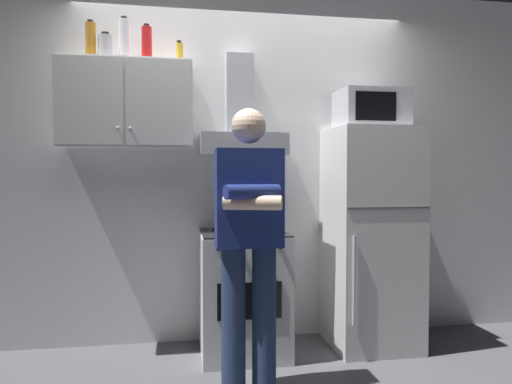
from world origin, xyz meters
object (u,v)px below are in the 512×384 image
object	(u,v)px
refrigerator	(371,237)
person_standing	(249,238)
cooking_pot	(264,224)
bottle_soda_red	(147,44)
bottle_canister_steel	(105,47)
range_hood	(241,129)
stove_oven	(243,292)
bottle_liquor_amber	(91,41)
bottle_vodka_clear	(124,40)
bottle_spice_jar	(179,53)
upper_cabinet	(127,105)
microwave	(371,110)

from	to	relation	value
refrigerator	person_standing	world-z (taller)	person_standing
cooking_pot	bottle_soda_red	size ratio (longest dim) A/B	1.09
refrigerator	bottle_canister_steel	world-z (taller)	bottle_canister_steel
bottle_canister_steel	range_hood	bearing A→B (deg)	0.07
stove_oven	bottle_liquor_amber	bearing A→B (deg)	173.09
person_standing	bottle_vodka_clear	world-z (taller)	bottle_vodka_clear
refrigerator	bottle_soda_red	distance (m)	2.12
person_standing	bottle_canister_steel	size ratio (longest dim) A/B	8.60
person_standing	bottle_spice_jar	bearing A→B (deg)	118.25
person_standing	bottle_canister_steel	xyz separation A→B (m)	(-0.89, 0.73, 1.24)
stove_oven	person_standing	xyz separation A→B (m)	(-0.05, -0.61, 0.47)
bottle_liquor_amber	range_hood	bearing A→B (deg)	0.05
bottle_soda_red	bottle_liquor_amber	bearing A→B (deg)	176.82
upper_cabinet	microwave	bearing A→B (deg)	-3.48
person_standing	range_hood	bearing A→B (deg)	86.09
bottle_liquor_amber	bottle_vodka_clear	distance (m)	0.22
person_standing	bottle_liquor_amber	world-z (taller)	bottle_liquor_amber
stove_oven	bottle_vodka_clear	size ratio (longest dim) A/B	2.77
stove_oven	bottle_liquor_amber	size ratio (longest dim) A/B	3.24
refrigerator	person_standing	bearing A→B (deg)	-148.77
stove_oven	cooking_pot	world-z (taller)	cooking_pot
person_standing	bottle_vodka_clear	bearing A→B (deg)	135.21
bottle_soda_red	bottle_vodka_clear	bearing A→B (deg)	161.77
refrigerator	person_standing	distance (m)	1.17
range_hood	refrigerator	distance (m)	1.25
cooking_pot	bottle_canister_steel	size ratio (longest dim) A/B	1.46
microwave	bottle_liquor_amber	xyz separation A→B (m)	(-1.99, 0.11, 0.44)
microwave	person_standing	world-z (taller)	microwave
microwave	refrigerator	bearing A→B (deg)	-89.10
refrigerator	bottle_canister_steel	size ratio (longest dim) A/B	8.39
stove_oven	cooking_pot	size ratio (longest dim) A/B	3.15
microwave	bottle_vodka_clear	size ratio (longest dim) A/B	1.52
bottle_canister_steel	bottle_spice_jar	size ratio (longest dim) A/B	1.22
range_hood	bottle_canister_steel	world-z (taller)	bottle_canister_steel
range_hood	microwave	world-z (taller)	range_hood
bottle_canister_steel	bottle_spice_jar	distance (m)	0.50
cooking_pot	bottle_canister_steel	world-z (taller)	bottle_canister_steel
upper_cabinet	cooking_pot	size ratio (longest dim) A/B	3.24
range_hood	bottle_spice_jar	distance (m)	0.68
upper_cabinet	stove_oven	distance (m)	1.55
range_hood	bottle_vodka_clear	bearing A→B (deg)	177.91
upper_cabinet	bottle_spice_jar	bearing A→B (deg)	-0.98
microwave	bottle_canister_steel	world-z (taller)	bottle_canister_steel
range_hood	bottle_liquor_amber	bearing A→B (deg)	-179.95
bottle_canister_steel	bottle_vodka_clear	xyz separation A→B (m)	(0.12, 0.03, 0.06)
upper_cabinet	bottle_canister_steel	bearing A→B (deg)	179.98
stove_oven	bottle_vodka_clear	world-z (taller)	bottle_vodka_clear
cooking_pot	bottle_vodka_clear	xyz separation A→B (m)	(-0.95, 0.28, 1.27)
range_hood	bottle_soda_red	bearing A→B (deg)	-178.11
person_standing	bottle_soda_red	world-z (taller)	bottle_soda_red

